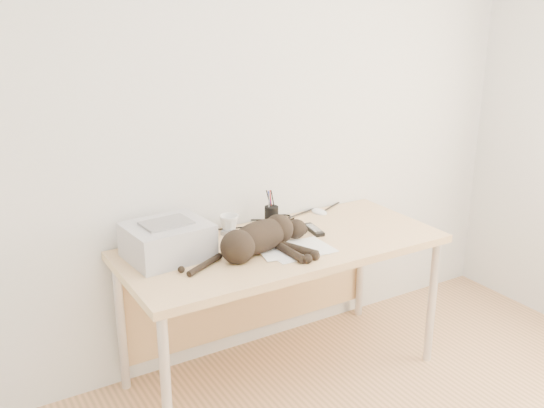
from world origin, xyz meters
TOP-DOWN VIEW (x-y plane):
  - wall_back at (0.00, 1.75)m, footprint 3.50×0.00m
  - desk at (0.00, 1.48)m, footprint 1.60×0.70m
  - printer at (-0.55, 1.52)m, footprint 0.39×0.34m
  - papers at (0.00, 1.28)m, footprint 0.37×0.29m
  - cat at (-0.17, 1.34)m, footprint 0.72×0.35m
  - mug at (-0.16, 1.66)m, footprint 0.14×0.14m
  - pen_cup at (0.09, 1.65)m, footprint 0.07×0.07m
  - remote_grey at (-0.14, 1.58)m, footprint 0.15×0.19m
  - remote_black at (0.22, 1.45)m, footprint 0.07×0.18m
  - mouse at (0.41, 1.67)m, footprint 0.08×0.12m
  - cable_tangle at (0.00, 1.70)m, footprint 1.36×0.08m

SIDE VIEW (x-z plane):
  - desk at x=0.00m, z-range 0.24..0.98m
  - papers at x=0.00m, z-range 0.74..0.75m
  - cable_tangle at x=0.00m, z-range 0.74..0.75m
  - remote_black at x=0.22m, z-range 0.74..0.76m
  - remote_grey at x=-0.14m, z-range 0.74..0.76m
  - mouse at x=0.41m, z-range 0.74..0.78m
  - mug at x=-0.16m, z-range 0.74..0.83m
  - pen_cup at x=0.09m, z-range 0.70..0.89m
  - cat at x=-0.17m, z-range 0.73..0.89m
  - printer at x=-0.55m, z-range 0.74..0.91m
  - wall_back at x=0.00m, z-range -0.45..3.05m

